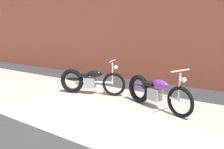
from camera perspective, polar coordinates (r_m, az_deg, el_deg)
name	(u,v)px	position (r m, az deg, el deg)	size (l,w,h in m)	color
ground_plane	(52,134)	(4.30, -14.98, -14.39)	(80.00, 80.00, 0.00)	#2D2D30
sidewalk_slab	(109,107)	(5.49, -0.78, -8.38)	(36.00, 3.50, 0.01)	#9E998E
brick_building_wall	(167,4)	(8.30, 13.87, 17.06)	(36.00, 0.50, 5.52)	brown
motorcycle_black	(87,81)	(6.61, -6.32, -1.59)	(1.92, 0.89, 1.03)	black
motorcycle_purple	(153,91)	(5.49, 10.35, -4.24)	(1.92, 0.88, 1.03)	black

